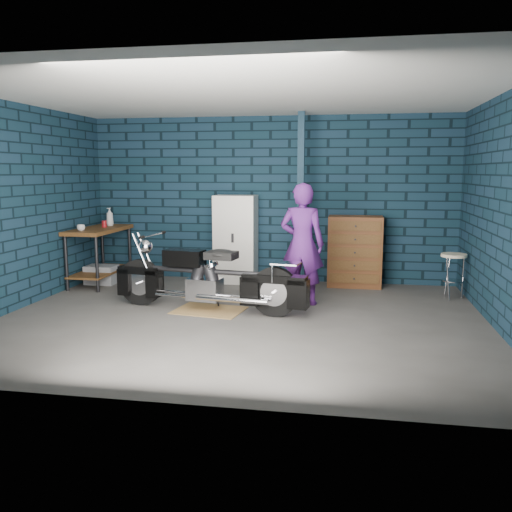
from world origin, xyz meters
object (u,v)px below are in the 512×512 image
(motorcycle, at_px, (209,273))
(shop_stool, at_px, (453,276))
(workbench, at_px, (100,256))
(locker, at_px, (236,239))
(person, at_px, (302,244))
(storage_bin, at_px, (102,275))
(tool_chest, at_px, (355,252))

(motorcycle, height_order, shop_stool, motorcycle)
(workbench, distance_m, locker, 2.22)
(motorcycle, xyz_separation_m, person, (1.16, 0.61, 0.33))
(person, height_order, storage_bin, person)
(tool_chest, bearing_deg, shop_stool, -24.08)
(workbench, height_order, storage_bin, workbench)
(person, relative_size, shop_stool, 2.55)
(workbench, xyz_separation_m, motorcycle, (2.19, -1.39, 0.04))
(storage_bin, distance_m, shop_stool, 5.44)
(workbench, xyz_separation_m, shop_stool, (5.46, -0.13, -0.13))
(workbench, distance_m, shop_stool, 5.46)
(workbench, distance_m, person, 3.46)
(motorcycle, relative_size, tool_chest, 2.02)
(shop_stool, bearing_deg, locker, 169.40)
(workbench, xyz_separation_m, storage_bin, (0.02, -0.01, -0.31))
(person, distance_m, locker, 1.76)
(workbench, bearing_deg, motorcycle, -32.46)
(workbench, bearing_deg, tool_chest, 6.86)
(workbench, distance_m, tool_chest, 4.10)
(locker, xyz_separation_m, shop_stool, (3.31, -0.62, -0.39))
(workbench, height_order, tool_chest, tool_chest)
(storage_bin, height_order, locker, locker)
(locker, relative_size, shop_stool, 2.19)
(storage_bin, relative_size, locker, 0.34)
(person, distance_m, shop_stool, 2.27)
(motorcycle, relative_size, person, 1.36)
(workbench, bearing_deg, locker, 12.85)
(motorcycle, xyz_separation_m, locker, (-0.04, 1.88, 0.22))
(tool_chest, bearing_deg, locker, 180.00)
(motorcycle, distance_m, shop_stool, 3.51)
(motorcycle, xyz_separation_m, tool_chest, (1.88, 1.88, 0.06))
(tool_chest, relative_size, shop_stool, 1.71)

